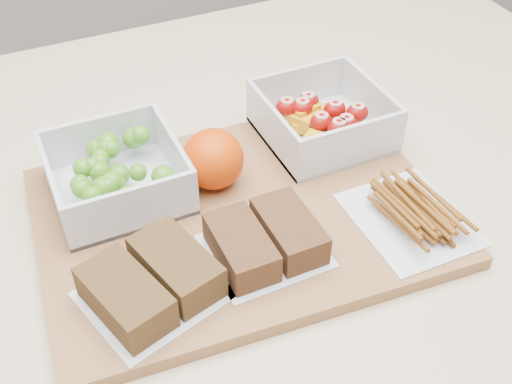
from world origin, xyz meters
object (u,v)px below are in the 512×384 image
(fruit_container, at_px, (322,121))
(sandwich_bag_left, at_px, (152,283))
(cutting_board, at_px, (241,217))
(pretzel_bag, at_px, (411,210))
(orange, at_px, (213,159))
(grape_container, at_px, (117,174))
(sandwich_bag_center, at_px, (265,240))

(fruit_container, xyz_separation_m, sandwich_bag_left, (-0.26, -0.15, -0.00))
(cutting_board, xyz_separation_m, pretzel_bag, (0.15, -0.09, 0.02))
(cutting_board, relative_size, orange, 6.26)
(cutting_board, xyz_separation_m, orange, (-0.01, 0.05, 0.04))
(fruit_container, xyz_separation_m, pretzel_bag, (0.01, -0.17, -0.01))
(grape_container, distance_m, sandwich_bag_center, 0.18)
(grape_container, height_order, orange, orange)
(grape_container, bearing_deg, pretzel_bag, -33.01)
(sandwich_bag_center, distance_m, pretzel_bag, 0.16)
(orange, bearing_deg, fruit_container, 10.08)
(grape_container, xyz_separation_m, sandwich_bag_left, (-0.01, -0.15, -0.01))
(grape_container, relative_size, fruit_container, 0.99)
(orange, height_order, pretzel_bag, orange)
(fruit_container, height_order, sandwich_bag_left, fruit_container)
(pretzel_bag, bearing_deg, cutting_board, 150.95)
(fruit_container, bearing_deg, sandwich_bag_center, -134.72)
(sandwich_bag_left, relative_size, pretzel_bag, 1.09)
(cutting_board, height_order, pretzel_bag, pretzel_bag)
(cutting_board, bearing_deg, sandwich_bag_left, -145.06)
(grape_container, height_order, fruit_container, same)
(grape_container, distance_m, fruit_container, 0.25)
(sandwich_bag_left, distance_m, sandwich_bag_center, 0.12)
(sandwich_bag_left, bearing_deg, orange, 48.51)
(fruit_container, bearing_deg, cutting_board, -150.25)
(cutting_board, bearing_deg, fruit_container, 33.97)
(cutting_board, relative_size, pretzel_bag, 3.18)
(grape_container, xyz_separation_m, fruit_container, (0.25, -0.00, -0.00))
(grape_container, height_order, pretzel_bag, grape_container)
(fruit_container, height_order, sandwich_bag_center, fruit_container)
(grape_container, relative_size, sandwich_bag_center, 1.20)
(sandwich_bag_center, bearing_deg, grape_container, 125.59)
(grape_container, distance_m, pretzel_bag, 0.31)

